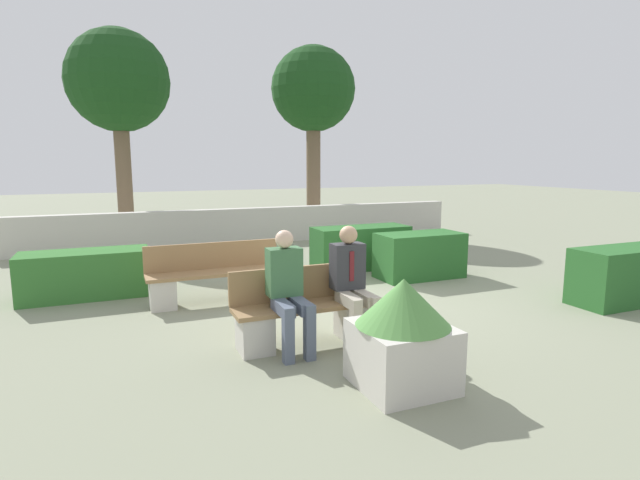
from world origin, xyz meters
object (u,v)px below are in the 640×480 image
Objects in this scene: planter_corner_left at (403,331)px; bench_left_side at (216,279)px; person_seated_man at (352,278)px; tree_center_left at (313,92)px; bench_front at (305,316)px; tree_leftmost at (118,83)px; person_seated_woman at (288,285)px.

bench_left_side is at bearing 106.33° from planter_corner_left.
person_seated_man is at bearing 85.32° from planter_corner_left.
planter_corner_left is (1.04, -3.55, 0.19)m from bench_left_side.
tree_center_left is at bearing 72.43° from planter_corner_left.
planter_corner_left reaches higher than bench_front.
bench_front is 9.89m from tree_leftmost.
planter_corner_left is (0.69, -1.26, -0.21)m from person_seated_woman.
planter_corner_left is (0.43, -1.40, 0.20)m from bench_front.
person_seated_woman is at bearing -89.51° from bench_left_side.
bench_left_side is 0.38× the size of tree_center_left.
tree_leftmost reaches higher than bench_front.
planter_corner_left is at bearing -72.90° from bench_front.
bench_front is at bearing -112.65° from tree_center_left.
bench_left_side is 3.70m from planter_corner_left.
person_seated_man reaches higher than person_seated_woman.
person_seated_man is 1.01× the size of person_seated_woman.
person_seated_woman is 1.45m from planter_corner_left.
planter_corner_left is 0.19× the size of tree_leftmost.
tree_leftmost is at bearing 176.64° from tree_center_left.
tree_center_left is (3.20, 10.10, 3.54)m from planter_corner_left.
planter_corner_left is 11.18m from tree_leftmost.
tree_leftmost is 1.01× the size of tree_center_left.
bench_front is 0.31× the size of tree_center_left.
tree_center_left reaches higher than bench_front.
tree_center_left reaches higher than person_seated_woman.
person_seated_man is (0.53, -0.14, 0.42)m from bench_front.
bench_left_side is at bearing 116.58° from person_seated_man.
tree_center_left is at bearing -3.36° from tree_leftmost.
tree_center_left reaches higher than planter_corner_left.
planter_corner_left is 11.17m from tree_center_left.
person_seated_woman is 0.25× the size of tree_center_left.
bench_left_side is 2.35m from person_seated_woman.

